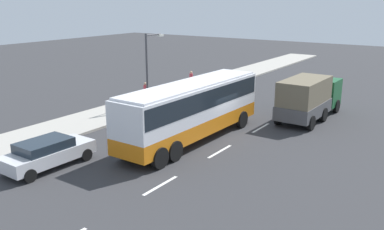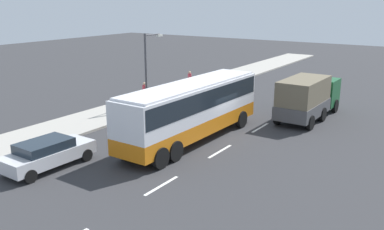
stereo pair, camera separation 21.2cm
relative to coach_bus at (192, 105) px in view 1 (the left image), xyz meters
The scene contains 9 objects.
ground_plane 2.93m from the coach_bus, 17.41° to the right, with size 120.00×120.00×0.00m, color #333335.
sidewalk_curb 8.61m from the coach_bus, 76.83° to the left, with size 80.00×4.00×0.15m, color #A8A399.
lane_centreline 6.97m from the coach_bus, 159.55° to the right, with size 24.39×0.16×0.01m.
coach_bus is the anchor object (origin of this frame).
cargo_truck 9.40m from the coach_bus, 25.89° to the right, with size 7.16×2.63×2.98m.
car_silver_hatch 8.37m from the coach_bus, 153.76° to the left, with size 4.66×2.04×1.44m.
pedestrian_near_curb 13.76m from the coach_bus, 34.34° to the left, with size 0.32×0.32×1.73m.
pedestrian_at_crossing 9.33m from the coach_bus, 57.08° to the left, with size 0.32×0.32×1.72m.
street_lamp 7.89m from the coach_bus, 58.02° to the left, with size 2.02×0.24×5.59m.
Camera 1 is at (-21.45, -12.59, 8.08)m, focal length 39.22 mm.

